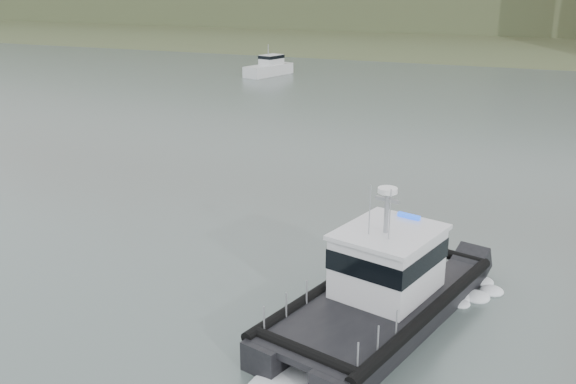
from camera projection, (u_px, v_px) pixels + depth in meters
ground at (221, 350)px, 19.60m from camera, size 400.00×400.00×0.00m
patrol_boat at (382, 287)px, 21.04m from camera, size 5.96×10.39×4.76m
motorboat at (269, 67)px, 74.47m from camera, size 3.89×6.94×3.63m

